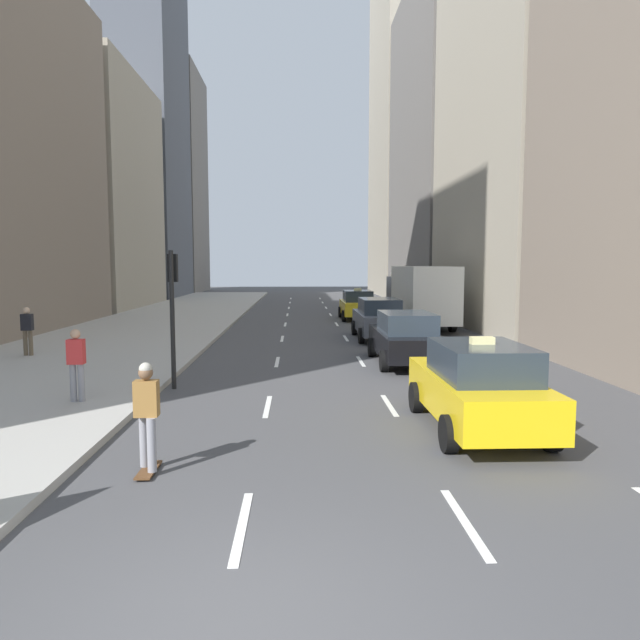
# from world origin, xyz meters

# --- Properties ---
(ground_plane) EXTENTS (160.00, 160.00, 0.00)m
(ground_plane) POSITION_xyz_m (0.00, 0.00, 0.00)
(ground_plane) COLOR #474749
(sidewalk_left) EXTENTS (8.00, 66.00, 0.15)m
(sidewalk_left) POSITION_xyz_m (-7.00, 27.00, 0.07)
(sidewalk_left) COLOR #ADAAA3
(sidewalk_left) RESTS_ON ground
(lane_markings) EXTENTS (5.72, 56.00, 0.01)m
(lane_markings) POSITION_xyz_m (2.60, 23.00, 0.01)
(lane_markings) COLOR white
(lane_markings) RESTS_ON ground
(building_row_left) EXTENTS (6.00, 70.62, 36.66)m
(building_row_left) POSITION_xyz_m (-14.00, 35.58, 13.70)
(building_row_left) COLOR gray
(building_row_left) RESTS_ON ground
(building_row_right) EXTENTS (6.00, 63.11, 37.86)m
(building_row_right) POSITION_xyz_m (12.00, 35.47, 15.20)
(building_row_right) COLOR gray
(building_row_right) RESTS_ON ground
(taxi_lead) EXTENTS (2.02, 4.40, 1.87)m
(taxi_lead) POSITION_xyz_m (4.00, 5.97, 0.88)
(taxi_lead) COLOR yellow
(taxi_lead) RESTS_ON ground
(taxi_second) EXTENTS (2.02, 4.40, 1.87)m
(taxi_second) POSITION_xyz_m (4.00, 28.69, 0.88)
(taxi_second) COLOR yellow
(taxi_second) RESTS_ON ground
(sedan_black_near) EXTENTS (2.02, 4.83, 1.79)m
(sedan_black_near) POSITION_xyz_m (4.00, 19.75, 0.91)
(sedan_black_near) COLOR #565B66
(sedan_black_near) RESTS_ON ground
(sedan_silver_behind) EXTENTS (2.02, 4.66, 1.70)m
(sedan_silver_behind) POSITION_xyz_m (4.00, 13.50, 0.87)
(sedan_silver_behind) COLOR black
(sedan_silver_behind) RESTS_ON ground
(box_truck) EXTENTS (2.58, 8.40, 3.15)m
(box_truck) POSITION_xyz_m (6.80, 24.42, 1.71)
(box_truck) COLOR #262628
(box_truck) RESTS_ON ground
(skateboarder) EXTENTS (0.36, 0.80, 1.75)m
(skateboarder) POSITION_xyz_m (-1.83, 3.88, 0.96)
(skateboarder) COLOR brown
(skateboarder) RESTS_ON ground
(pedestrian_mid_block) EXTENTS (0.36, 0.22, 1.65)m
(pedestrian_mid_block) POSITION_xyz_m (-4.49, 8.04, 1.07)
(pedestrian_mid_block) COLOR gray
(pedestrian_mid_block) RESTS_ON sidewalk_left
(pedestrian_far_walking) EXTENTS (0.36, 0.22, 1.65)m
(pedestrian_far_walking) POSITION_xyz_m (-8.70, 14.79, 1.07)
(pedestrian_far_walking) COLOR brown
(pedestrian_far_walking) RESTS_ON sidewalk_left
(traffic_light_pole) EXTENTS (0.24, 0.42, 3.60)m
(traffic_light_pole) POSITION_xyz_m (-2.75, 10.08, 2.41)
(traffic_light_pole) COLOR black
(traffic_light_pole) RESTS_ON ground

